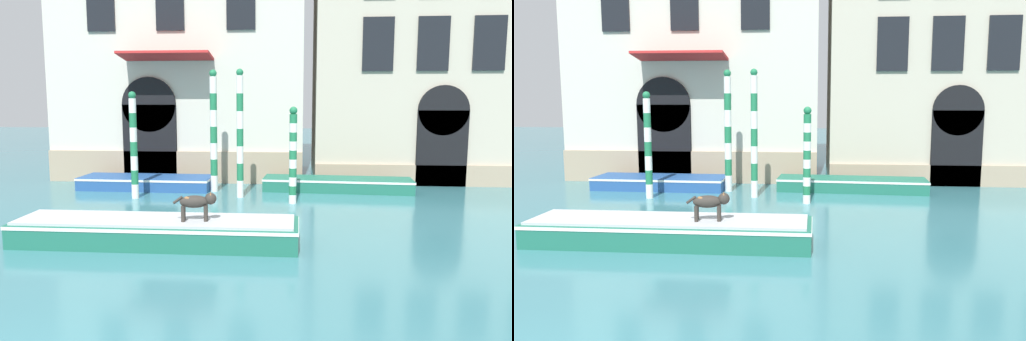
% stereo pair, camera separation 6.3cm
% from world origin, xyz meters
% --- Properties ---
extents(palazzo_right, '(13.50, 6.13, 14.63)m').
position_xyz_m(palazzo_right, '(11.18, 19.34, 7.30)').
color(palazzo_right, '#BCB29E').
rests_on(palazzo_right, ground_plane).
extents(boat_foreground, '(6.95, 1.67, 0.64)m').
position_xyz_m(boat_foreground, '(0.27, 7.12, 0.34)').
color(boat_foreground, '#1E6651').
rests_on(boat_foreground, ground_plane).
extents(dog_on_deck, '(1.03, 0.40, 0.69)m').
position_xyz_m(dog_on_deck, '(1.33, 6.99, 1.09)').
color(dog_on_deck, '#332D28').
rests_on(dog_on_deck, boat_foreground).
extents(boat_moored_near_palazzo, '(5.28, 1.85, 0.50)m').
position_xyz_m(boat_moored_near_palazzo, '(-2.30, 14.73, 0.26)').
color(boat_moored_near_palazzo, '#234C8C').
rests_on(boat_moored_near_palazzo, ground_plane).
extents(boat_moored_far, '(5.79, 1.79, 0.52)m').
position_xyz_m(boat_moored_far, '(5.23, 14.83, 0.27)').
color(boat_moored_far, '#1E6651').
rests_on(boat_moored_far, ground_plane).
extents(mooring_pole_0, '(0.27, 0.27, 3.29)m').
position_xyz_m(mooring_pole_0, '(3.54, 12.29, 1.67)').
color(mooring_pole_0, white).
rests_on(mooring_pole_0, ground_plane).
extents(mooring_pole_1, '(0.26, 0.26, 3.81)m').
position_xyz_m(mooring_pole_1, '(-2.12, 12.76, 1.92)').
color(mooring_pole_1, white).
rests_on(mooring_pole_1, ground_plane).
extents(mooring_pole_2, '(0.28, 0.28, 4.65)m').
position_xyz_m(mooring_pole_2, '(0.49, 14.36, 2.35)').
color(mooring_pole_2, white).
rests_on(mooring_pole_2, ground_plane).
extents(mooring_pole_3, '(0.26, 0.26, 4.60)m').
position_xyz_m(mooring_pole_3, '(1.63, 13.22, 2.32)').
color(mooring_pole_3, white).
rests_on(mooring_pole_3, ground_plane).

